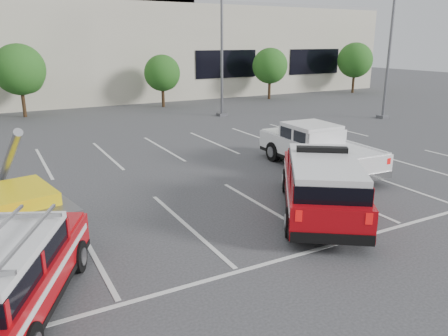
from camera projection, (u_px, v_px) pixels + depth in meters
The scene contains 13 objects.
ground at pixel (267, 209), 13.46m from camera, with size 120.00×120.00×0.00m, color #333336.
stall_markings at pixel (204, 172), 17.26m from camera, with size 23.00×15.00×0.01m, color silver.
convention_building at pixel (71, 44), 39.09m from camera, with size 60.00×16.99×13.20m.
tree_mid_left at pixel (21, 71), 28.95m from camera, with size 3.37×3.37×4.85m.
tree_mid_right at pixel (163, 74), 33.69m from camera, with size 2.77×2.77×3.99m.
tree_right at pixel (271, 67), 38.19m from camera, with size 3.07×3.07×4.42m.
tree_far_right at pixel (355, 61), 42.70m from camera, with size 3.37×3.37×4.85m.
light_pole_mid at pixel (222, 38), 28.71m from camera, with size 0.90×0.60×10.24m.
light_pole_right at pixel (391, 38), 27.77m from camera, with size 0.90×0.60×10.24m.
fire_chief_suv at pixel (321, 189), 12.86m from camera, with size 4.85×5.74×1.96m.
white_pickup at pixel (317, 152), 17.49m from camera, with size 2.24×5.87×1.78m.
ladder_suv at pixel (7, 281), 8.08m from camera, with size 3.61×4.96×1.82m.
utility_rig at pixel (18, 217), 11.30m from camera, with size 3.12×3.89×3.03m.
Camera 1 is at (-7.18, -10.40, 5.00)m, focal length 35.00 mm.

